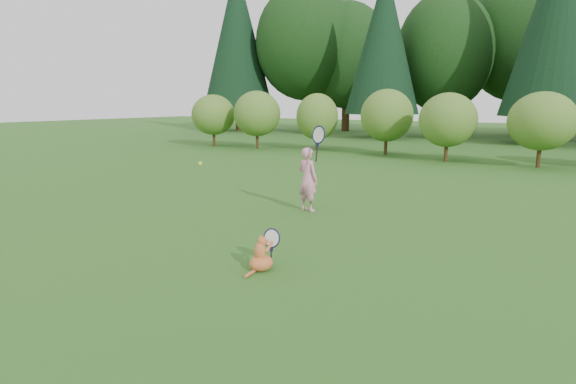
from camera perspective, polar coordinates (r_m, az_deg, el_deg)
The scene contains 6 objects.
ground at distance 7.97m, azimuth -4.29°, elevation -5.72°, with size 100.00×100.00×0.00m, color #245618.
shrub_row at distance 19.70m, azimuth 18.78°, elevation 7.65°, with size 28.00×3.00×2.80m, color #426F22, non-canonical shape.
woodland_backdrop at distance 29.97m, azimuth 24.25°, elevation 19.87°, with size 48.00×10.00×15.00m, color black, non-canonical shape.
child at distance 9.94m, azimuth 2.40°, elevation 1.70°, with size 0.77×0.47×1.99m.
cat at distance 6.53m, azimuth -3.15°, elevation -7.12°, with size 0.44×0.68×0.67m.
tennis_ball at distance 8.87m, azimuth -10.37°, elevation 3.34°, with size 0.07×0.07×0.07m.
Camera 1 is at (4.54, -6.15, 2.24)m, focal length 30.00 mm.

